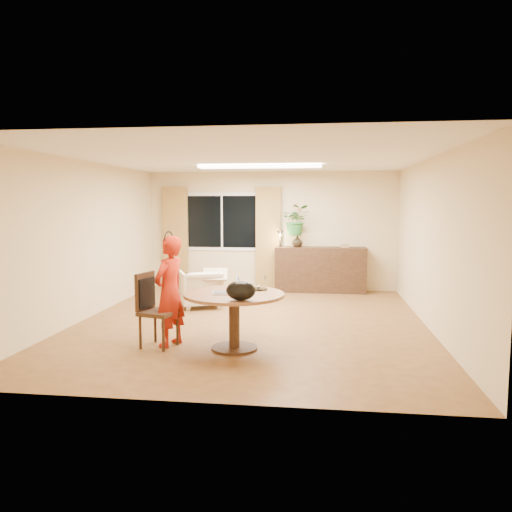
{
  "coord_description": "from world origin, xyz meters",
  "views": [
    {
      "loc": [
        1.08,
        -7.75,
        1.9
      ],
      "look_at": [
        0.11,
        -0.2,
        1.1
      ],
      "focal_mm": 35.0,
      "sensor_mm": 36.0,
      "label": 1
    }
  ],
  "objects": [
    {
      "name": "floor",
      "position": [
        0.0,
        0.0,
        0.0
      ],
      "size": [
        6.5,
        6.5,
        0.0
      ],
      "primitive_type": "plane",
      "color": "brown",
      "rests_on": "ground"
    },
    {
      "name": "ceiling",
      "position": [
        0.0,
        0.0,
        2.6
      ],
      "size": [
        6.5,
        6.5,
        0.0
      ],
      "primitive_type": "plane",
      "rotation": [
        3.14,
        0.0,
        0.0
      ],
      "color": "white",
      "rests_on": "wall_back"
    },
    {
      "name": "wall_back",
      "position": [
        0.0,
        3.25,
        1.3
      ],
      "size": [
        5.5,
        0.0,
        5.5
      ],
      "primitive_type": "plane",
      "rotation": [
        1.57,
        0.0,
        0.0
      ],
      "color": "beige",
      "rests_on": "floor"
    },
    {
      "name": "wall_left",
      "position": [
        -2.75,
        0.0,
        1.3
      ],
      "size": [
        0.0,
        6.5,
        6.5
      ],
      "primitive_type": "plane",
      "rotation": [
        1.57,
        0.0,
        1.57
      ],
      "color": "beige",
      "rests_on": "floor"
    },
    {
      "name": "wall_right",
      "position": [
        2.75,
        0.0,
        1.3
      ],
      "size": [
        0.0,
        6.5,
        6.5
      ],
      "primitive_type": "plane",
      "rotation": [
        1.57,
        0.0,
        -1.57
      ],
      "color": "beige",
      "rests_on": "floor"
    },
    {
      "name": "window",
      "position": [
        -1.1,
        3.23,
        1.5
      ],
      "size": [
        1.7,
        0.03,
        1.3
      ],
      "color": "white",
      "rests_on": "wall_back"
    },
    {
      "name": "curtain_left",
      "position": [
        -2.15,
        3.15,
        1.15
      ],
      "size": [
        0.55,
        0.08,
        2.25
      ],
      "primitive_type": "cube",
      "color": "olive",
      "rests_on": "wall_back"
    },
    {
      "name": "curtain_right",
      "position": [
        -0.05,
        3.15,
        1.15
      ],
      "size": [
        0.55,
        0.08,
        2.25
      ],
      "primitive_type": "cube",
      "color": "olive",
      "rests_on": "wall_back"
    },
    {
      "name": "ceiling_panel",
      "position": [
        0.0,
        1.2,
        2.57
      ],
      "size": [
        2.2,
        0.35,
        0.05
      ],
      "primitive_type": "cube",
      "color": "white",
      "rests_on": "ceiling"
    },
    {
      "name": "dining_table",
      "position": [
        -0.01,
        -1.46,
        0.59
      ],
      "size": [
        1.31,
        1.31,
        0.74
      ],
      "color": "brown",
      "rests_on": "floor"
    },
    {
      "name": "dining_chair",
      "position": [
        -1.02,
        -1.48,
        0.49
      ],
      "size": [
        0.57,
        0.54,
        0.99
      ],
      "primitive_type": null,
      "rotation": [
        0.0,
        0.0,
        -0.25
      ],
      "color": "black",
      "rests_on": "floor"
    },
    {
      "name": "child",
      "position": [
        -0.9,
        -1.39,
        0.74
      ],
      "size": [
        0.63,
        0.51,
        1.48
      ],
      "primitive_type": "imported",
      "rotation": [
        0.0,
        0.0,
        -1.91
      ],
      "color": "#B4250D",
      "rests_on": "floor"
    },
    {
      "name": "laptop",
      "position": [
        -0.11,
        -1.5,
        0.87
      ],
      "size": [
        0.42,
        0.33,
        0.25
      ],
      "primitive_type": null,
      "rotation": [
        0.0,
        0.0,
        0.25
      ],
      "color": "#B7B7BC",
      "rests_on": "dining_table"
    },
    {
      "name": "tumbler",
      "position": [
        0.02,
        -1.18,
        0.8
      ],
      "size": [
        0.09,
        0.09,
        0.1
      ],
      "primitive_type": null,
      "rotation": [
        0.0,
        0.0,
        0.33
      ],
      "color": "white",
      "rests_on": "dining_table"
    },
    {
      "name": "wine_glass",
      "position": [
        0.36,
        -1.23,
        0.85
      ],
      "size": [
        0.09,
        0.09,
        0.21
      ],
      "primitive_type": null,
      "rotation": [
        0.0,
        0.0,
        0.25
      ],
      "color": "white",
      "rests_on": "dining_table"
    },
    {
      "name": "pot_lid",
      "position": [
        0.27,
        -1.16,
        0.76
      ],
      "size": [
        0.31,
        0.31,
        0.04
      ],
      "primitive_type": null,
      "rotation": [
        0.0,
        0.0,
        -0.34
      ],
      "color": "white",
      "rests_on": "dining_table"
    },
    {
      "name": "handbag",
      "position": [
        0.15,
        -1.94,
        0.86
      ],
      "size": [
        0.41,
        0.3,
        0.24
      ],
      "primitive_type": null,
      "rotation": [
        0.0,
        0.0,
        0.28
      ],
      "color": "black",
      "rests_on": "dining_table"
    },
    {
      "name": "armchair",
      "position": [
        -1.09,
        1.14,
        0.34
      ],
      "size": [
        0.96,
        0.97,
        0.68
      ],
      "primitive_type": "imported",
      "rotation": [
        0.0,
        0.0,
        3.55
      ],
      "color": "#BFB197",
      "rests_on": "floor"
    },
    {
      "name": "throw",
      "position": [
        -0.81,
        1.1,
        0.7
      ],
      "size": [
        0.54,
        0.62,
        0.03
      ],
      "primitive_type": null,
      "rotation": [
        0.0,
        0.0,
        0.17
      ],
      "color": "beige",
      "rests_on": "armchair"
    },
    {
      "name": "sideboard",
      "position": [
        1.1,
        3.01,
        0.48
      ],
      "size": [
        1.94,
        0.47,
        0.97
      ],
      "primitive_type": "cube",
      "color": "black",
      "rests_on": "floor"
    },
    {
      "name": "vase",
      "position": [
        0.6,
        3.01,
        1.09
      ],
      "size": [
        0.27,
        0.27,
        0.25
      ],
      "primitive_type": "imported",
      "rotation": [
        0.0,
        0.0,
        -0.13
      ],
      "color": "black",
      "rests_on": "sideboard"
    },
    {
      "name": "bouquet",
      "position": [
        0.56,
        3.01,
        1.55
      ],
      "size": [
        0.62,
        0.54,
        0.66
      ],
      "primitive_type": "imported",
      "rotation": [
        0.0,
        0.0,
        0.04
      ],
      "color": "#326124",
      "rests_on": "vase"
    },
    {
      "name": "book_stack",
      "position": [
        1.61,
        3.01,
        1.01
      ],
      "size": [
        0.21,
        0.17,
        0.08
      ],
      "primitive_type": null,
      "rotation": [
        0.0,
        0.0,
        -0.22
      ],
      "color": "#906A49",
      "rests_on": "sideboard"
    },
    {
      "name": "desk_lamp",
      "position": [
        0.23,
        2.96,
        1.15
      ],
      "size": [
        0.16,
        0.16,
        0.37
      ],
      "primitive_type": null,
      "rotation": [
        0.0,
        0.0,
        -0.04
      ],
      "color": "black",
      "rests_on": "sideboard"
    }
  ]
}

